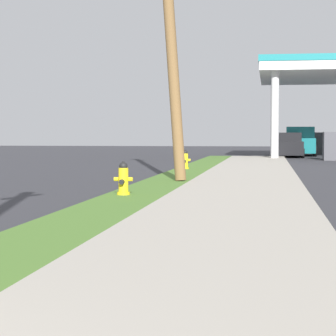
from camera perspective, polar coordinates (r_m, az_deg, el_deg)
fire_hydrant_second at (r=14.95m, az=-3.82°, el=-1.04°), size 0.42×0.38×0.74m
fire_hydrant_third at (r=26.09m, az=1.47°, el=0.64°), size 0.42×0.37×0.74m
utility_pole_midground at (r=20.07m, az=0.07°, el=13.46°), size 1.58×1.42×9.89m
car_black_by_far_pump at (r=43.63m, az=10.21°, el=1.86°), size 2.02×4.54×1.57m
truck_teal_at_forecourt at (r=47.11m, az=11.23°, el=2.16°), size 2.39×5.50×1.97m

